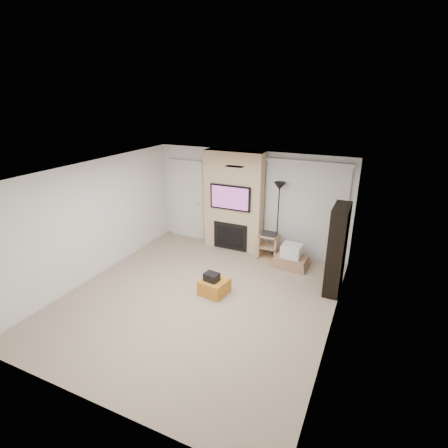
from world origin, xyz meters
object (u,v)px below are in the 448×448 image
at_px(floor_lamp, 279,199).
at_px(box_stack, 291,258).
at_px(bookshelf, 337,250).
at_px(ottoman, 214,287).
at_px(av_stand, 269,245).

xyz_separation_m(floor_lamp, box_stack, (0.48, -0.40, -1.26)).
bearing_deg(bookshelf, ottoman, -151.80).
bearing_deg(ottoman, floor_lamp, 74.45).
height_order(av_stand, box_stack, av_stand).
height_order(floor_lamp, bookshelf, floor_lamp).
relative_size(floor_lamp, bookshelf, 1.03).
bearing_deg(bookshelf, box_stack, 147.51).
distance_m(ottoman, floor_lamp, 2.64).
distance_m(av_stand, box_stack, 0.66).
relative_size(ottoman, box_stack, 0.61).
xyz_separation_m(box_stack, bookshelf, (1.04, -0.66, 0.70)).
bearing_deg(av_stand, bookshelf, -27.65).
bearing_deg(floor_lamp, box_stack, -39.41).
xyz_separation_m(floor_lamp, av_stand, (-0.13, -0.20, -1.12)).
bearing_deg(av_stand, box_stack, -18.27).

